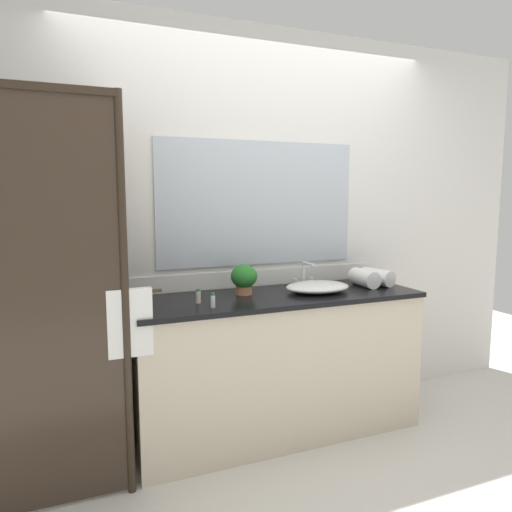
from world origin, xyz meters
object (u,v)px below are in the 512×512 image
faucet (304,278)px  potted_plant (244,278)px  rolled_towel_near_edge (377,277)px  sink_basin (318,287)px  rolled_towel_middle (364,278)px  amenity_bottle_lotion (198,296)px  amenity_bottle_body_wash (213,301)px

faucet → potted_plant: potted_plant is taller
faucet → rolled_towel_near_edge: faucet is taller
sink_basin → rolled_towel_middle: rolled_towel_middle is taller
amenity_bottle_lotion → rolled_towel_middle: 1.17m
faucet → amenity_bottle_body_wash: faucet is taller
amenity_bottle_lotion → amenity_bottle_body_wash: 0.14m
potted_plant → amenity_bottle_body_wash: size_ratio=2.25×
amenity_bottle_body_wash → sink_basin: bearing=11.7°
sink_basin → rolled_towel_middle: size_ratio=1.85×
rolled_towel_middle → potted_plant: bearing=175.3°
amenity_bottle_lotion → amenity_bottle_body_wash: (0.05, -0.14, 0.00)m
potted_plant → rolled_towel_middle: (0.84, -0.07, -0.05)m
amenity_bottle_body_wash → rolled_towel_near_edge: rolled_towel_near_edge is taller
faucet → rolled_towel_middle: (0.38, -0.14, -0.00)m
faucet → amenity_bottle_lotion: 0.81m
faucet → amenity_bottle_body_wash: bearing=-155.8°
amenity_bottle_lotion → sink_basin: bearing=1.3°
rolled_towel_near_edge → faucet: bearing=164.9°
potted_plant → faucet: bearing=9.0°
sink_basin → amenity_bottle_lotion: bearing=-178.7°
faucet → potted_plant: 0.47m
faucet → amenity_bottle_body_wash: (-0.74, -0.33, -0.02)m
sink_basin → potted_plant: 0.48m
potted_plant → amenity_bottle_lotion: size_ratio=2.28×
amenity_bottle_lotion → rolled_towel_near_edge: 1.28m
faucet → rolled_towel_near_edge: bearing=-15.1°
rolled_towel_near_edge → rolled_towel_middle: rolled_towel_middle is taller
amenity_bottle_body_wash → rolled_towel_middle: rolled_towel_middle is taller
amenity_bottle_lotion → faucet: bearing=14.1°
amenity_bottle_lotion → amenity_bottle_body_wash: bearing=-71.4°
rolled_towel_near_edge → amenity_bottle_lotion: bearing=-177.1°
sink_basin → rolled_towel_near_edge: rolled_towel_near_edge is taller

